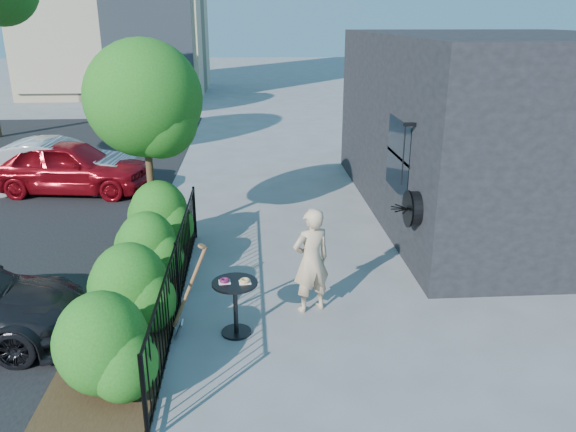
{
  "coord_description": "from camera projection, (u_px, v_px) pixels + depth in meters",
  "views": [
    {
      "loc": [
        -0.33,
        -7.97,
        4.31
      ],
      "look_at": [
        0.27,
        0.81,
        1.2
      ],
      "focal_mm": 35.0,
      "sensor_mm": 36.0,
      "label": 1
    }
  ],
  "objects": [
    {
      "name": "ground",
      "position": [
        275.0,
        304.0,
        8.95
      ],
      "size": [
        120.0,
        120.0,
        0.0
      ],
      "primitive_type": "plane",
      "color": "gray",
      "rests_on": "ground"
    },
    {
      "name": "shop_building",
      "position": [
        504.0,
        125.0,
        12.87
      ],
      "size": [
        6.22,
        9.0,
        4.0
      ],
      "color": "black",
      "rests_on": "ground"
    },
    {
      "name": "fence",
      "position": [
        178.0,
        275.0,
        8.67
      ],
      "size": [
        0.05,
        6.05,
        1.1
      ],
      "color": "black",
      "rests_on": "ground"
    },
    {
      "name": "planting_bed",
      "position": [
        135.0,
        306.0,
        8.79
      ],
      "size": [
        1.3,
        6.0,
        0.08
      ],
      "primitive_type": "cube",
      "color": "#382616",
      "rests_on": "ground"
    },
    {
      "name": "shrubs",
      "position": [
        139.0,
        265.0,
        8.67
      ],
      "size": [
        1.1,
        5.6,
        1.24
      ],
      "color": "#1F5F15",
      "rests_on": "ground"
    },
    {
      "name": "patio_tree",
      "position": [
        147.0,
        106.0,
        10.48
      ],
      "size": [
        2.2,
        2.2,
        3.94
      ],
      "color": "#3F2B19",
      "rests_on": "ground"
    },
    {
      "name": "cafe_table",
      "position": [
        235.0,
        298.0,
        7.94
      ],
      "size": [
        0.65,
        0.65,
        0.87
      ],
      "rotation": [
        0.0,
        0.0,
        0.1
      ],
      "color": "black",
      "rests_on": "ground"
    },
    {
      "name": "woman",
      "position": [
        311.0,
        261.0,
        8.51
      ],
      "size": [
        0.71,
        0.59,
        1.67
      ],
      "primitive_type": "imported",
      "rotation": [
        0.0,
        0.0,
        3.52
      ],
      "color": "tan",
      "rests_on": "ground"
    },
    {
      "name": "shovel",
      "position": [
        188.0,
        296.0,
        7.84
      ],
      "size": [
        0.55,
        0.19,
        1.45
      ],
      "color": "brown",
      "rests_on": "ground"
    },
    {
      "name": "car_red",
      "position": [
        70.0,
        166.0,
        14.46
      ],
      "size": [
        4.28,
        2.18,
        1.4
      ],
      "primitive_type": "imported",
      "rotation": [
        0.0,
        0.0,
        1.44
      ],
      "color": "maroon",
      "rests_on": "ground"
    },
    {
      "name": "car_silver",
      "position": [
        57.0,
        165.0,
        14.68
      ],
      "size": [
        4.12,
        1.58,
        1.34
      ],
      "primitive_type": "imported",
      "rotation": [
        0.0,
        0.0,
        1.53
      ],
      "color": "#B3B3B8",
      "rests_on": "ground"
    }
  ]
}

